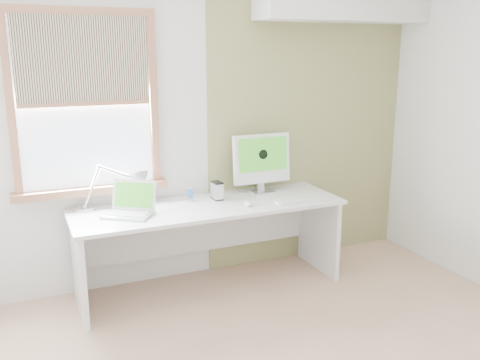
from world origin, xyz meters
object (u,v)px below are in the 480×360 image
desk (207,225)px  desk_lamp (130,185)px  imac (262,160)px  external_drive (217,191)px  laptop (131,206)px

desk → desk_lamp: desk_lamp is taller
desk → imac: 0.76m
desk → imac: imac is taller
desk_lamp → imac: size_ratio=1.17×
external_drive → laptop: bearing=-171.5°
external_drive → desk_lamp: bearing=176.9°
desk_lamp → external_drive: (0.72, -0.04, -0.11)m
laptop → imac: size_ratio=0.86×
desk_lamp → imac: (1.16, 0.03, 0.10)m
desk_lamp → imac: 1.17m
external_drive → imac: (0.45, 0.07, 0.21)m
desk → external_drive: bearing=28.0°
desk_lamp → laptop: 0.20m
desk → laptop: laptop is taller
external_drive → imac: size_ratio=0.29×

